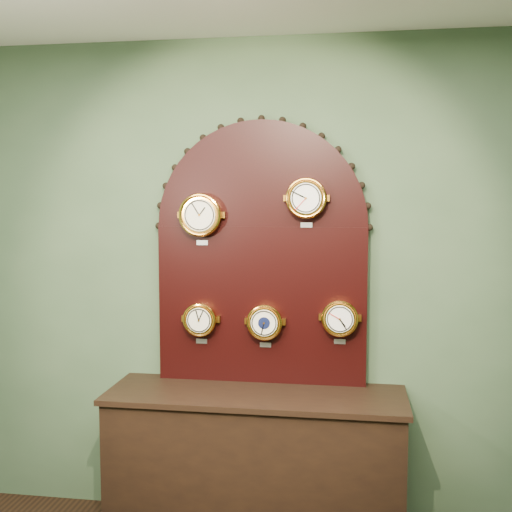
% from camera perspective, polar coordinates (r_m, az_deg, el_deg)
% --- Properties ---
extents(wall_back, '(4.00, 0.00, 4.00)m').
position_cam_1_polar(wall_back, '(3.67, 0.60, -2.44)').
color(wall_back, '#3F583C').
rests_on(wall_back, ground).
extents(shop_counter, '(1.60, 0.50, 0.80)m').
position_cam_1_polar(shop_counter, '(3.69, -0.05, -18.61)').
color(shop_counter, black).
rests_on(shop_counter, ground_plane).
extents(display_board, '(1.26, 0.06, 1.53)m').
position_cam_1_polar(display_board, '(3.60, 0.49, 1.02)').
color(display_board, black).
rests_on(display_board, shop_counter).
extents(roman_clock, '(0.25, 0.08, 0.30)m').
position_cam_1_polar(roman_clock, '(3.59, -5.02, 3.71)').
color(roman_clock, gold).
rests_on(roman_clock, display_board).
extents(arabic_clock, '(0.23, 0.08, 0.28)m').
position_cam_1_polar(arabic_clock, '(3.49, 4.56, 5.23)').
color(arabic_clock, gold).
rests_on(arabic_clock, display_board).
extents(hygrometer, '(0.19, 0.08, 0.25)m').
position_cam_1_polar(hygrometer, '(3.66, -5.07, -5.72)').
color(hygrometer, gold).
rests_on(hygrometer, display_board).
extents(barometer, '(0.20, 0.08, 0.26)m').
position_cam_1_polar(barometer, '(3.59, 0.80, -5.98)').
color(barometer, gold).
rests_on(barometer, display_board).
extents(tide_clock, '(0.20, 0.08, 0.26)m').
position_cam_1_polar(tide_clock, '(3.55, 7.59, -5.58)').
color(tide_clock, gold).
rests_on(tide_clock, display_board).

